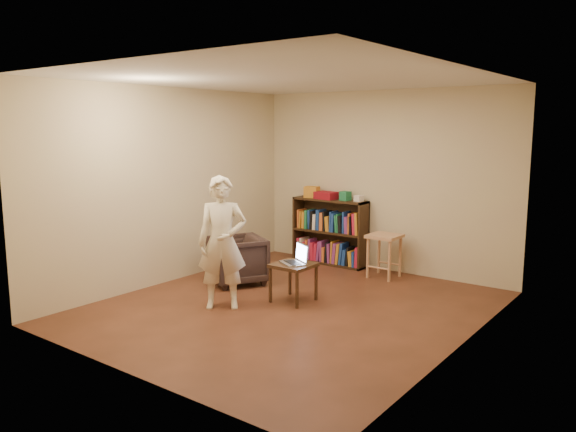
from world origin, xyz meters
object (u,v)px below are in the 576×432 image
Objects in this scene: bookshelf at (330,235)px; armchair at (237,260)px; person at (222,243)px; side_table at (293,270)px; stool at (384,243)px; laptop at (296,259)px.

bookshelf is 1.71× the size of armchair.
bookshelf is 2.57m from person.
person reaches higher than side_table.
laptop is (-0.34, -1.61, 0.03)m from stool.
laptop reaches higher than armchair.
stool is 2.49m from person.
armchair is 1.76× the size of laptop.
armchair is at bearing -134.59° from stool.
side_table is (-0.37, -1.64, -0.10)m from stool.
laptop is (0.02, 0.03, 0.14)m from side_table.
person is at bearing -26.97° from armchair.
laptop reaches higher than stool.
person is at bearing -86.47° from bookshelf.
stool is at bearing 75.46° from armchair.
laptop is (0.70, -1.85, 0.08)m from bookshelf.
bookshelf is at bearing 54.23° from person.
bookshelf is 2.58× the size of side_table.
laptop is 0.92m from person.
stool is at bearing 29.81° from person.
bookshelf is at bearing 109.80° from side_table.
stool is at bearing 77.41° from side_table.
bookshelf reaches higher than side_table.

